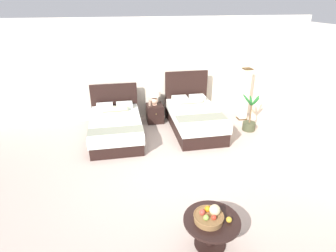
{
  "coord_description": "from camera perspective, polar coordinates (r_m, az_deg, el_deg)",
  "views": [
    {
      "loc": [
        -0.96,
        -4.6,
        3.22
      ],
      "look_at": [
        0.06,
        0.52,
        0.79
      ],
      "focal_mm": 29.36,
      "sensor_mm": 36.0,
      "label": 1
    }
  ],
  "objects": [
    {
      "name": "potted_palm",
      "position": [
        7.6,
        16.53,
        0.92
      ],
      "size": [
        0.45,
        0.45,
        1.0
      ],
      "color": "#3A3E29",
      "rests_on": "ground"
    },
    {
      "name": "wall_back",
      "position": [
        7.93,
        -4.08,
        11.63
      ],
      "size": [
        9.66,
        0.12,
        2.78
      ],
      "primitive_type": "cube",
      "color": "silver",
      "rests_on": "ground"
    },
    {
      "name": "coffee_table",
      "position": [
        4.11,
        8.98,
        -19.91
      ],
      "size": [
        0.79,
        0.79,
        0.46
      ],
      "color": "black",
      "rests_on": "ground"
    },
    {
      "name": "table_lamp",
      "position": [
        7.65,
        -2.87,
        6.31
      ],
      "size": [
        0.34,
        0.34,
        0.41
      ],
      "color": "#D8A98D",
      "rests_on": "nightstand"
    },
    {
      "name": "vase",
      "position": [
        7.64,
        -3.77,
        4.72
      ],
      "size": [
        0.08,
        0.08,
        0.15
      ],
      "color": "#9B7965",
      "rests_on": "nightstand"
    },
    {
      "name": "bed_near_window",
      "position": [
        7.04,
        -10.75,
        -0.02
      ],
      "size": [
        1.28,
        2.11,
        1.12
      ],
      "color": "black",
      "rests_on": "ground"
    },
    {
      "name": "fruit_bowl",
      "position": [
        3.95,
        8.6,
        -17.98
      ],
      "size": [
        0.42,
        0.42,
        0.23
      ],
      "color": "brown",
      "rests_on": "coffee_table"
    },
    {
      "name": "loose_apple",
      "position": [
        4.0,
        12.55,
        -18.46
      ],
      "size": [
        0.08,
        0.08,
        0.08
      ],
      "color": "gold",
      "rests_on": "coffee_table"
    },
    {
      "name": "nightstand",
      "position": [
        7.82,
        -2.76,
        2.67
      ],
      "size": [
        0.45,
        0.5,
        0.5
      ],
      "color": "black",
      "rests_on": "ground"
    },
    {
      "name": "wall_side_right",
      "position": [
        6.65,
        26.39,
        6.45
      ],
      "size": [
        0.12,
        5.32,
        2.78
      ],
      "primitive_type": "cube",
      "color": "silver",
      "rests_on": "ground"
    },
    {
      "name": "bed_near_corner",
      "position": [
        7.3,
        5.5,
        1.65
      ],
      "size": [
        1.23,
        2.09,
        1.37
      ],
      "color": "black",
      "rests_on": "ground"
    },
    {
      "name": "floor_lamp_corner",
      "position": [
        8.11,
        15.56,
        6.33
      ],
      "size": [
        0.25,
        0.25,
        1.49
      ],
      "color": "#3C2912",
      "rests_on": "ground"
    },
    {
      "name": "ground_plane",
      "position": [
        5.7,
        0.47,
        -9.48
      ],
      "size": [
        9.66,
        9.72,
        0.02
      ],
      "primitive_type": "cube",
      "color": "#AE988D"
    }
  ]
}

